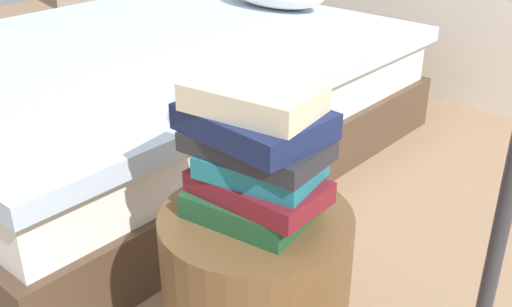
{
  "coord_description": "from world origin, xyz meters",
  "views": [
    {
      "loc": [
        0.67,
        -0.87,
        1.13
      ],
      "look_at": [
        0.0,
        0.0,
        0.58
      ],
      "focal_mm": 42.63,
      "sensor_mm": 36.0,
      "label": 1
    }
  ],
  "objects_px": {
    "book_charcoal": "(255,146)",
    "side_table": "(256,295)",
    "book_navy": "(254,121)",
    "book_cream": "(255,97)",
    "book_teal": "(260,167)",
    "book_maroon": "(258,187)",
    "book_forest": "(253,203)",
    "bed": "(151,95)"
  },
  "relations": [
    {
      "from": "book_charcoal",
      "to": "side_table",
      "type": "bearing_deg",
      "value": 111.29
    },
    {
      "from": "book_navy",
      "to": "book_cream",
      "type": "bearing_deg",
      "value": -34.75
    },
    {
      "from": "book_teal",
      "to": "book_charcoal",
      "type": "distance_m",
      "value": 0.04
    },
    {
      "from": "book_teal",
      "to": "book_navy",
      "type": "height_order",
      "value": "book_navy"
    },
    {
      "from": "book_maroon",
      "to": "book_teal",
      "type": "distance_m",
      "value": 0.05
    },
    {
      "from": "book_forest",
      "to": "book_maroon",
      "type": "xyz_separation_m",
      "value": [
        0.02,
        -0.01,
        0.05
      ]
    },
    {
      "from": "book_forest",
      "to": "book_teal",
      "type": "xyz_separation_m",
      "value": [
        0.02,
        -0.0,
        0.1
      ]
    },
    {
      "from": "book_forest",
      "to": "book_navy",
      "type": "relative_size",
      "value": 0.88
    },
    {
      "from": "book_maroon",
      "to": "book_teal",
      "type": "height_order",
      "value": "book_teal"
    },
    {
      "from": "book_cream",
      "to": "book_forest",
      "type": "bearing_deg",
      "value": -141.29
    },
    {
      "from": "side_table",
      "to": "book_maroon",
      "type": "xyz_separation_m",
      "value": [
        0.01,
        -0.01,
        0.29
      ]
    },
    {
      "from": "bed",
      "to": "book_maroon",
      "type": "distance_m",
      "value": 1.35
    },
    {
      "from": "bed",
      "to": "book_forest",
      "type": "relative_size",
      "value": 8.4
    },
    {
      "from": "book_navy",
      "to": "book_maroon",
      "type": "bearing_deg",
      "value": -27.09
    },
    {
      "from": "side_table",
      "to": "book_maroon",
      "type": "distance_m",
      "value": 0.29
    },
    {
      "from": "book_navy",
      "to": "book_teal",
      "type": "bearing_deg",
      "value": -19.32
    },
    {
      "from": "book_maroon",
      "to": "side_table",
      "type": "bearing_deg",
      "value": 150.88
    },
    {
      "from": "book_teal",
      "to": "book_navy",
      "type": "xyz_separation_m",
      "value": [
        -0.02,
        0.01,
        0.09
      ]
    },
    {
      "from": "side_table",
      "to": "book_navy",
      "type": "distance_m",
      "value": 0.43
    },
    {
      "from": "bed",
      "to": "book_cream",
      "type": "bearing_deg",
      "value": -29.32
    },
    {
      "from": "book_charcoal",
      "to": "book_navy",
      "type": "bearing_deg",
      "value": 133.97
    },
    {
      "from": "book_teal",
      "to": "book_charcoal",
      "type": "height_order",
      "value": "book_charcoal"
    },
    {
      "from": "side_table",
      "to": "book_cream",
      "type": "relative_size",
      "value": 1.69
    },
    {
      "from": "book_maroon",
      "to": "book_charcoal",
      "type": "distance_m",
      "value": 0.09
    },
    {
      "from": "book_navy",
      "to": "book_cream",
      "type": "xyz_separation_m",
      "value": [
        0.0,
        -0.0,
        0.05
      ]
    },
    {
      "from": "book_teal",
      "to": "book_cream",
      "type": "bearing_deg",
      "value": 151.15
    },
    {
      "from": "side_table",
      "to": "book_teal",
      "type": "bearing_deg",
      "value": -13.82
    },
    {
      "from": "bed",
      "to": "side_table",
      "type": "height_order",
      "value": "bed"
    },
    {
      "from": "book_forest",
      "to": "book_navy",
      "type": "distance_m",
      "value": 0.19
    },
    {
      "from": "side_table",
      "to": "book_forest",
      "type": "distance_m",
      "value": 0.24
    },
    {
      "from": "side_table",
      "to": "book_charcoal",
      "type": "height_order",
      "value": "book_charcoal"
    },
    {
      "from": "book_forest",
      "to": "book_cream",
      "type": "distance_m",
      "value": 0.24
    },
    {
      "from": "side_table",
      "to": "book_maroon",
      "type": "height_order",
      "value": "book_maroon"
    },
    {
      "from": "book_forest",
      "to": "book_charcoal",
      "type": "relative_size",
      "value": 0.86
    },
    {
      "from": "bed",
      "to": "book_forest",
      "type": "bearing_deg",
      "value": -29.51
    },
    {
      "from": "book_charcoal",
      "to": "book_forest",
      "type": "bearing_deg",
      "value": 153.54
    },
    {
      "from": "book_teal",
      "to": "book_navy",
      "type": "distance_m",
      "value": 0.09
    },
    {
      "from": "bed",
      "to": "book_navy",
      "type": "xyz_separation_m",
      "value": [
        1.09,
        -0.7,
        0.41
      ]
    },
    {
      "from": "bed",
      "to": "side_table",
      "type": "relative_size",
      "value": 4.82
    },
    {
      "from": "book_teal",
      "to": "book_charcoal",
      "type": "relative_size",
      "value": 0.82
    },
    {
      "from": "book_forest",
      "to": "book_charcoal",
      "type": "bearing_deg",
      "value": -29.11
    },
    {
      "from": "book_maroon",
      "to": "book_navy",
      "type": "xyz_separation_m",
      "value": [
        -0.02,
        0.01,
        0.14
      ]
    }
  ]
}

